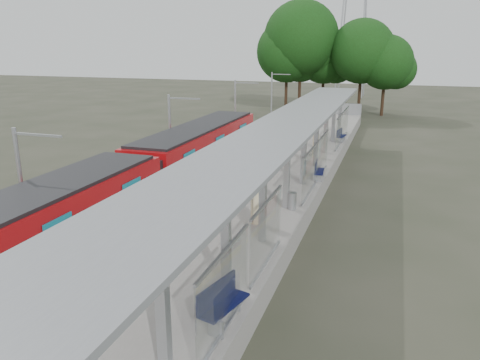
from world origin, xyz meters
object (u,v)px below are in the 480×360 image
at_px(info_pillar_far, 316,145).
at_px(bench_mid, 318,170).
at_px(bench_far, 341,135).
at_px(litter_bin, 292,201).
at_px(info_pillar_near, 256,203).
at_px(bench_near, 221,302).
at_px(train, 138,184).

bearing_deg(info_pillar_far, bench_mid, -55.58).
relative_size(bench_far, litter_bin, 1.85).
xyz_separation_m(bench_mid, bench_far, (-0.04, 11.00, -0.02)).
height_order(info_pillar_near, litter_bin, info_pillar_near).
height_order(bench_near, info_pillar_far, info_pillar_far).
distance_m(bench_near, bench_mid, 14.78).
bearing_deg(bench_mid, info_pillar_near, -105.67).
xyz_separation_m(bench_near, info_pillar_far, (-0.85, 20.01, 0.18)).
bearing_deg(train, info_pillar_far, 63.79).
bearing_deg(bench_mid, train, -140.27).
bearing_deg(bench_far, info_pillar_far, -91.93).
relative_size(train, litter_bin, 34.69).
xyz_separation_m(info_pillar_near, litter_bin, (1.07, 2.17, -0.47)).
xyz_separation_m(train, info_pillar_far, (6.09, 12.37, -0.25)).
bearing_deg(litter_bin, info_pillar_near, -116.25).
height_order(bench_near, litter_bin, bench_near).
distance_m(bench_far, info_pillar_far, 5.86).
bearing_deg(info_pillar_near, litter_bin, 82.21).
xyz_separation_m(train, info_pillar_near, (5.75, -0.36, -0.19)).
bearing_deg(bench_mid, bench_near, -96.10).
bearing_deg(info_pillar_near, train, -165.12).
height_order(bench_near, bench_mid, bench_near).
distance_m(bench_mid, bench_far, 11.00).
bearing_deg(litter_bin, bench_near, -89.33).
xyz_separation_m(bench_near, info_pillar_near, (-1.18, 7.28, 0.25)).
bearing_deg(train, bench_mid, 45.14).
relative_size(bench_mid, info_pillar_far, 0.82).
height_order(info_pillar_far, litter_bin, info_pillar_far).
height_order(bench_far, info_pillar_far, info_pillar_far).
xyz_separation_m(bench_near, bench_mid, (0.18, 14.78, -0.09)).
distance_m(bench_mid, info_pillar_near, 7.64).
distance_m(train, bench_near, 10.32).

